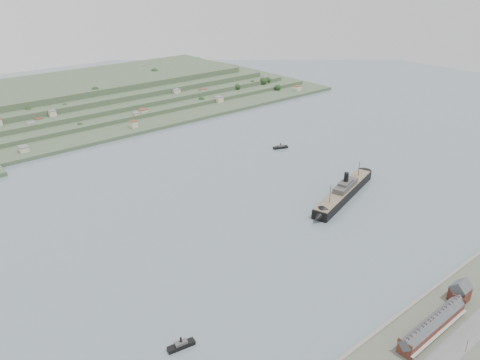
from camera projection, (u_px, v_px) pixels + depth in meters
ground at (245, 215)px, 378.46m from camera, size 1400.00×1400.00×0.00m
near_shore at (473, 344)px, 247.82m from camera, size 220.00×80.00×2.60m
terrace_row at (433, 325)px, 252.62m from camera, size 55.60×9.80×11.07m
gabled_building at (460, 291)px, 276.71m from camera, size 10.40×10.18×14.09m
far_peninsula at (81, 98)px, 663.86m from camera, size 760.00×309.00×30.00m
steamship at (343, 193)px, 402.62m from camera, size 110.34×42.80×27.08m
tugboat at (181, 345)px, 246.25m from camera, size 15.43×6.56×6.73m
ferry_east at (281, 147)px, 515.29m from camera, size 17.26×9.95×6.25m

